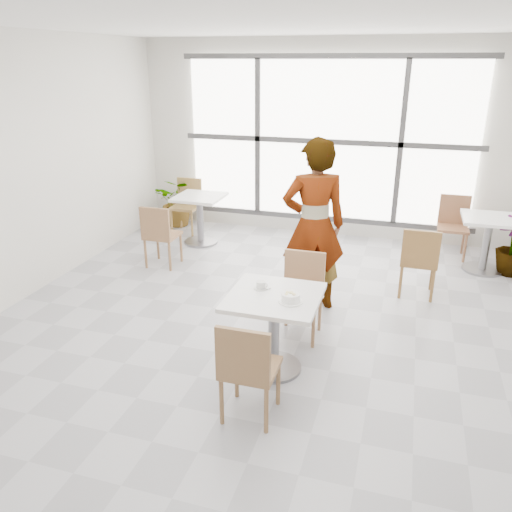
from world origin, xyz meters
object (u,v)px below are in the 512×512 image
(main_table, at_px, (274,318))
(bg_chair_left_far, at_px, (187,202))
(chair_near, at_px, (247,366))
(bg_chair_right_far, at_px, (453,222))
(bg_chair_right_near, at_px, (419,258))
(oatmeal_bowl, at_px, (291,297))
(plant_left, at_px, (179,202))
(person, at_px, (314,226))
(bg_table_right, at_px, (487,236))
(bg_table_left, at_px, (200,213))
(chair_far, at_px, (302,289))
(coffee_cup, at_px, (261,285))
(bg_chair_left_near, at_px, (159,232))

(main_table, distance_m, bg_chair_left_far, 4.25)
(main_table, xyz_separation_m, chair_near, (-0.01, -0.76, -0.02))
(main_table, xyz_separation_m, bg_chair_right_far, (1.70, 3.59, -0.02))
(main_table, distance_m, bg_chair_right_far, 3.97)
(bg_chair_right_near, bearing_deg, bg_chair_right_far, -105.89)
(oatmeal_bowl, bearing_deg, plant_left, 126.54)
(person, height_order, plant_left, person)
(main_table, relative_size, bg_table_right, 1.07)
(bg_table_left, bearing_deg, chair_far, -47.62)
(oatmeal_bowl, relative_size, bg_table_left, 0.28)
(bg_chair_left_far, relative_size, bg_chair_right_far, 1.00)
(plant_left, bearing_deg, chair_far, -47.39)
(oatmeal_bowl, xyz_separation_m, bg_chair_right_far, (1.53, 3.68, -0.29))
(bg_chair_left_far, distance_m, bg_chair_right_near, 3.95)
(person, bearing_deg, chair_near, 65.95)
(bg_table_right, relative_size, plant_left, 0.91)
(bg_table_left, distance_m, bg_chair_right_far, 3.73)
(main_table, bearing_deg, oatmeal_bowl, -28.08)
(coffee_cup, bearing_deg, bg_chair_left_near, 136.96)
(main_table, relative_size, bg_chair_left_near, 0.92)
(chair_near, relative_size, plant_left, 1.05)
(coffee_cup, bearing_deg, bg_chair_right_far, 62.10)
(person, bearing_deg, bg_chair_right_near, -174.85)
(chair_far, xyz_separation_m, plant_left, (-2.77, 3.01, -0.09))
(bg_table_left, relative_size, plant_left, 0.91)
(plant_left, bearing_deg, coffee_cup, -55.30)
(bg_table_right, distance_m, bg_chair_right_far, 0.65)
(oatmeal_bowl, bearing_deg, bg_table_right, 58.67)
(plant_left, bearing_deg, main_table, -54.48)
(bg_table_left, relative_size, bg_chair_right_far, 0.86)
(oatmeal_bowl, bearing_deg, main_table, 151.92)
(bg_chair_left_near, bearing_deg, bg_chair_right_far, -156.58)
(person, bearing_deg, plant_left, -62.51)
(bg_chair_left_near, distance_m, bg_chair_right_near, 3.35)
(main_table, height_order, plant_left, plant_left)
(bg_chair_left_near, xyz_separation_m, plant_left, (-0.56, 1.81, -0.09))
(oatmeal_bowl, distance_m, bg_table_right, 3.73)
(plant_left, bearing_deg, bg_chair_right_far, -2.00)
(bg_table_left, xyz_separation_m, bg_chair_left_near, (-0.14, -1.07, 0.01))
(main_table, bearing_deg, coffee_cup, 146.06)
(bg_chair_left_near, bearing_deg, bg_chair_right_near, -179.45)
(coffee_cup, distance_m, bg_chair_right_far, 3.96)
(chair_far, height_order, bg_table_left, chair_far)
(oatmeal_bowl, xyz_separation_m, bg_table_right, (1.93, 3.17, -0.31))
(main_table, bearing_deg, bg_chair_right_near, 57.87)
(oatmeal_bowl, relative_size, bg_chair_right_far, 0.24)
(chair_far, xyz_separation_m, person, (-0.02, 0.65, 0.47))
(bg_chair_right_far, xyz_separation_m, plant_left, (-4.37, 0.15, -0.09))
(bg_chair_right_far, bearing_deg, plant_left, 178.00)
(main_table, height_order, oatmeal_bowl, oatmeal_bowl)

